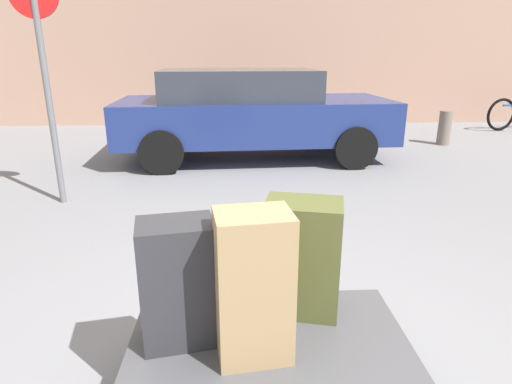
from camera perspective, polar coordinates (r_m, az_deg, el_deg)
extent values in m
cube|color=#4C4C51|center=(2.25, 1.66, -19.48)|extent=(1.35, 0.78, 0.10)
cylinder|color=black|center=(2.63, 11.66, -18.24)|extent=(0.24, 0.06, 0.24)
cylinder|color=black|center=(2.58, -9.66, -18.97)|extent=(0.24, 0.06, 0.24)
cube|color=#2D2D33|center=(2.07, -10.30, -11.73)|extent=(0.38, 0.31, 0.60)
cube|color=#9E7F56|center=(1.92, -0.34, -12.47)|extent=(0.36, 0.29, 0.69)
cube|color=#4C5128|center=(2.28, 6.18, -8.58)|extent=(0.44, 0.36, 0.61)
cube|color=navy|center=(7.05, -0.19, 9.68)|extent=(4.39, 2.01, 0.64)
cube|color=#2D333D|center=(6.97, -2.30, 14.12)|extent=(2.48, 1.70, 0.46)
cylinder|color=black|center=(8.18, 9.26, 8.34)|extent=(0.65, 0.25, 0.64)
cylinder|color=black|center=(6.58, 13.02, 5.79)|extent=(0.65, 0.25, 0.64)
cylinder|color=black|center=(7.94, -11.16, 7.95)|extent=(0.65, 0.25, 0.64)
cylinder|color=black|center=(6.28, -12.45, 5.25)|extent=(0.65, 0.25, 0.64)
torus|color=black|center=(11.10, 29.84, 8.94)|extent=(0.72, 0.19, 0.72)
cylinder|color=#72665B|center=(8.40, 15.60, 8.16)|extent=(0.23, 0.23, 0.64)
cylinder|color=#72665B|center=(8.91, 23.82, 7.83)|extent=(0.23, 0.23, 0.64)
cylinder|color=slate|center=(5.26, -25.98, 11.74)|extent=(0.07, 0.07, 2.49)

